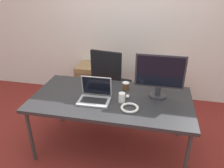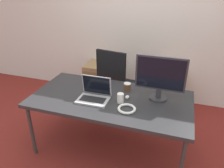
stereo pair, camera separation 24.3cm
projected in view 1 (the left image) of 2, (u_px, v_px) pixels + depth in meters
name	position (u px, v px, depth m)	size (l,w,h in m)	color
ground_plane	(111.00, 146.00, 2.77)	(14.00, 14.00, 0.00)	maroon
wall_back	(130.00, 21.00, 3.48)	(10.00, 0.05, 2.60)	silver
desk	(111.00, 101.00, 2.48)	(1.79, 0.91, 0.71)	#28282B
office_chair	(111.00, 89.00, 3.35)	(0.56, 0.59, 1.04)	#232326
cabinet_left	(90.00, 81.00, 3.82)	(0.41, 0.43, 0.59)	#99754C
cabinet_right	(162.00, 87.00, 3.59)	(0.41, 0.43, 0.59)	#99754C
laptop_center	(95.00, 96.00, 2.39)	(0.35, 0.27, 0.25)	#ADADB2
monitor	(160.00, 75.00, 2.37)	(0.54, 0.20, 0.50)	#2D2D33
mouse	(128.00, 96.00, 2.46)	(0.04, 0.07, 0.03)	silver
coffee_cup_white	(122.00, 98.00, 2.35)	(0.07, 0.07, 0.11)	white
coffee_cup_brown	(126.00, 86.00, 2.62)	(0.08, 0.08, 0.09)	brown
cable_coil	(130.00, 108.00, 2.25)	(0.19, 0.19, 0.03)	white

